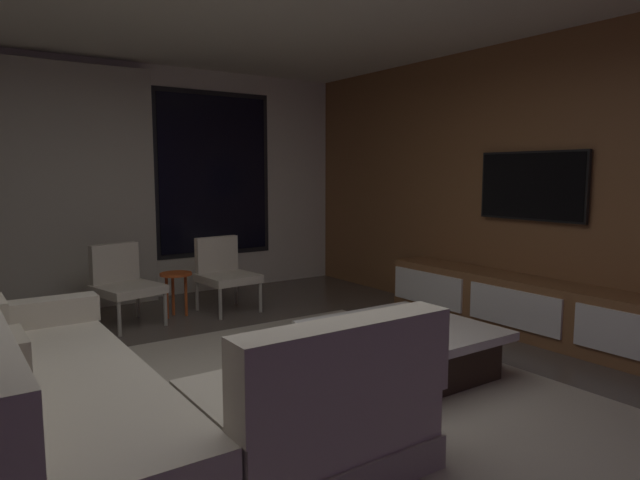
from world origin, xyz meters
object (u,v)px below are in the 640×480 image
object	(u,v)px
coffee_table	(401,349)
side_stool	(176,281)
sectional_couch	(122,405)
accent_chair_near_window	(224,270)
mounted_tv	(532,186)
book_stack_on_coffee_table	(391,326)
media_console	(533,310)
accent_chair_by_curtain	(123,280)

from	to	relation	value
coffee_table	side_stool	size ratio (longest dim) A/B	2.52
sectional_couch	side_stool	size ratio (longest dim) A/B	5.43
accent_chair_near_window	mounted_tv	world-z (taller)	mounted_tv
sectional_couch	book_stack_on_coffee_table	distance (m)	1.83
mounted_tv	accent_chair_near_window	bearing A→B (deg)	131.14
book_stack_on_coffee_table	mounted_tv	size ratio (longest dim) A/B	0.26
media_console	mounted_tv	distance (m)	1.13
coffee_table	accent_chair_near_window	world-z (taller)	accent_chair_near_window
book_stack_on_coffee_table	mounted_tv	bearing A→B (deg)	9.01
side_stool	media_console	size ratio (longest dim) A/B	0.15
accent_chair_near_window	side_stool	world-z (taller)	accent_chair_near_window
book_stack_on_coffee_table	accent_chair_by_curtain	size ratio (longest dim) A/B	0.36
accent_chair_by_curtain	side_stool	distance (m)	0.52
sectional_couch	book_stack_on_coffee_table	world-z (taller)	sectional_couch
coffee_table	media_console	bearing A→B (deg)	0.58
book_stack_on_coffee_table	side_stool	world-z (taller)	book_stack_on_coffee_table
coffee_table	accent_chair_by_curtain	world-z (taller)	accent_chair_by_curtain
coffee_table	accent_chair_by_curtain	size ratio (longest dim) A/B	1.49
accent_chair_by_curtain	media_console	world-z (taller)	accent_chair_by_curtain
sectional_couch	side_stool	bearing A→B (deg)	64.42
sectional_couch	accent_chair_near_window	world-z (taller)	sectional_couch
accent_chair_by_curtain	side_stool	bearing A→B (deg)	-1.76
coffee_table	accent_chair_by_curtain	bearing A→B (deg)	116.80
book_stack_on_coffee_table	accent_chair_by_curtain	world-z (taller)	accent_chair_by_curtain
accent_chair_by_curtain	media_console	distance (m)	3.84
book_stack_on_coffee_table	accent_chair_by_curtain	distance (m)	2.86
sectional_couch	coffee_table	world-z (taller)	sectional_couch
sectional_couch	accent_chair_by_curtain	distance (m)	2.74
accent_chair_by_curtain	mounted_tv	world-z (taller)	mounted_tv
book_stack_on_coffee_table	accent_chair_near_window	distance (m)	2.62
mounted_tv	accent_chair_by_curtain	bearing A→B (deg)	142.82
accent_chair_near_window	media_console	xyz separation A→B (m)	(1.84, -2.51, -0.18)
coffee_table	mounted_tv	distance (m)	2.14
side_stool	media_console	distance (m)	3.45
accent_chair_near_window	media_console	distance (m)	3.11
coffee_table	mounted_tv	size ratio (longest dim) A/B	1.06
sectional_couch	book_stack_on_coffee_table	size ratio (longest dim) A/B	8.92
coffee_table	media_console	world-z (taller)	media_console
sectional_couch	book_stack_on_coffee_table	xyz separation A→B (m)	(1.83, -0.01, 0.12)
sectional_couch	side_stool	world-z (taller)	sectional_couch
sectional_couch	media_console	size ratio (longest dim) A/B	0.81
sectional_couch	coffee_table	size ratio (longest dim) A/B	2.16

